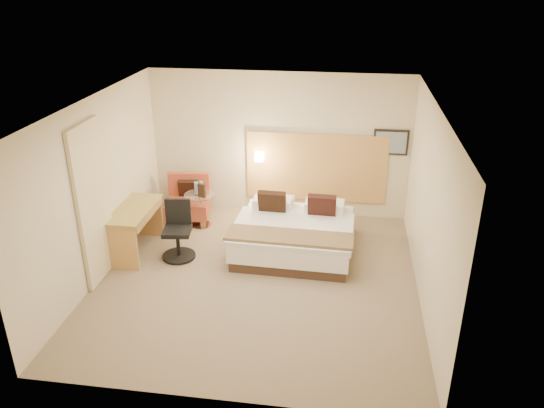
# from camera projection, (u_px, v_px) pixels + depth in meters

# --- Properties ---
(floor) EXTENTS (4.80, 5.00, 0.02)m
(floor) POSITION_uv_depth(u_px,v_px,m) (257.00, 280.00, 8.11)
(floor) COLOR #796751
(floor) RESTS_ON ground
(ceiling) EXTENTS (4.80, 5.00, 0.02)m
(ceiling) POSITION_uv_depth(u_px,v_px,m) (255.00, 104.00, 6.99)
(ceiling) COLOR white
(ceiling) RESTS_ON floor
(wall_back) EXTENTS (4.80, 0.02, 2.70)m
(wall_back) POSITION_uv_depth(u_px,v_px,m) (279.00, 145.00, 9.82)
(wall_back) COLOR beige
(wall_back) RESTS_ON floor
(wall_front) EXTENTS (4.80, 0.02, 2.70)m
(wall_front) POSITION_uv_depth(u_px,v_px,m) (213.00, 298.00, 5.28)
(wall_front) COLOR beige
(wall_front) RESTS_ON floor
(wall_left) EXTENTS (0.02, 5.00, 2.70)m
(wall_left) POSITION_uv_depth(u_px,v_px,m) (96.00, 189.00, 7.86)
(wall_left) COLOR beige
(wall_left) RESTS_ON floor
(wall_right) EXTENTS (0.02, 5.00, 2.70)m
(wall_right) POSITION_uv_depth(u_px,v_px,m) (430.00, 208.00, 7.24)
(wall_right) COLOR beige
(wall_right) RESTS_ON floor
(headboard_panel) EXTENTS (2.60, 0.04, 1.30)m
(headboard_panel) POSITION_uv_depth(u_px,v_px,m) (316.00, 168.00, 9.85)
(headboard_panel) COLOR tan
(headboard_panel) RESTS_ON wall_back
(art_frame) EXTENTS (0.62, 0.03, 0.47)m
(art_frame) POSITION_uv_depth(u_px,v_px,m) (391.00, 142.00, 9.46)
(art_frame) COLOR black
(art_frame) RESTS_ON wall_back
(art_canvas) EXTENTS (0.54, 0.01, 0.39)m
(art_canvas) POSITION_uv_depth(u_px,v_px,m) (391.00, 143.00, 9.45)
(art_canvas) COLOR slate
(art_canvas) RESTS_ON wall_back
(lamp_arm) EXTENTS (0.02, 0.12, 0.02)m
(lamp_arm) POSITION_uv_depth(u_px,v_px,m) (260.00, 156.00, 9.86)
(lamp_arm) COLOR silver
(lamp_arm) RESTS_ON wall_back
(lamp_shade) EXTENTS (0.15, 0.15, 0.15)m
(lamp_shade) POSITION_uv_depth(u_px,v_px,m) (259.00, 157.00, 9.81)
(lamp_shade) COLOR #F5E4BF
(lamp_shade) RESTS_ON wall_back
(curtain) EXTENTS (0.06, 0.90, 2.42)m
(curtain) POSITION_uv_depth(u_px,v_px,m) (93.00, 204.00, 7.69)
(curtain) COLOR beige
(curtain) RESTS_ON wall_left
(bottle_a) EXTENTS (0.08, 0.08, 0.22)m
(bottle_a) POSITION_uv_depth(u_px,v_px,m) (196.00, 188.00, 9.51)
(bottle_a) COLOR #8298C9
(bottle_a) RESTS_ON side_table
(bottle_b) EXTENTS (0.08, 0.08, 0.22)m
(bottle_b) POSITION_uv_depth(u_px,v_px,m) (201.00, 187.00, 9.54)
(bottle_b) COLOR #81B1C8
(bottle_b) RESTS_ON side_table
(menu_folder) EXTENTS (0.16, 0.10, 0.25)m
(menu_folder) POSITION_uv_depth(u_px,v_px,m) (202.00, 190.00, 9.37)
(menu_folder) COLOR #322014
(menu_folder) RESTS_ON side_table
(bed) EXTENTS (1.99, 1.93, 0.94)m
(bed) POSITION_uv_depth(u_px,v_px,m) (294.00, 233.00, 8.84)
(bed) COLOR #3F2A1F
(bed) RESTS_ON floor
(lounge_chair) EXTENTS (0.86, 0.78, 0.82)m
(lounge_chair) POSITION_uv_depth(u_px,v_px,m) (188.00, 202.00, 9.96)
(lounge_chair) COLOR #996148
(lounge_chair) RESTS_ON floor
(side_table) EXTENTS (0.71, 0.71, 0.62)m
(side_table) POSITION_uv_depth(u_px,v_px,m) (201.00, 209.00, 9.63)
(side_table) COLOR silver
(side_table) RESTS_ON floor
(desk) EXTENTS (0.59, 1.27, 0.79)m
(desk) POSITION_uv_depth(u_px,v_px,m) (135.00, 218.00, 8.65)
(desk) COLOR #A08C3E
(desk) RESTS_ON floor
(desk_chair) EXTENTS (0.60, 0.60, 0.95)m
(desk_chair) POSITION_uv_depth(u_px,v_px,m) (178.00, 235.00, 8.59)
(desk_chair) COLOR black
(desk_chair) RESTS_ON floor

